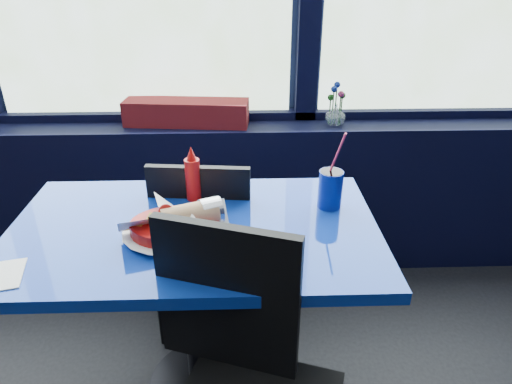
% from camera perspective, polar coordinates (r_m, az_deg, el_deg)
% --- Properties ---
extents(window_sill, '(5.00, 0.26, 0.80)m').
position_cam_1_polar(window_sill, '(2.46, -12.46, -0.62)').
color(window_sill, black).
rests_on(window_sill, ground).
extents(near_table, '(1.20, 0.70, 0.75)m').
position_cam_1_polar(near_table, '(1.60, -7.37, -9.85)').
color(near_table, black).
rests_on(near_table, ground).
extents(chair_near_front, '(0.54, 0.54, 0.94)m').
position_cam_1_polar(chair_near_front, '(1.31, -1.78, -21.94)').
color(chair_near_front, black).
rests_on(chair_near_front, ground).
extents(chair_near_back, '(0.43, 0.43, 0.87)m').
position_cam_1_polar(chair_near_back, '(1.90, -6.76, -5.71)').
color(chair_near_back, black).
rests_on(chair_near_back, ground).
extents(planter_box, '(0.61, 0.21, 0.12)m').
position_cam_1_polar(planter_box, '(2.26, -8.67, 9.81)').
color(planter_box, maroon).
rests_on(planter_box, window_sill).
extents(flower_vase, '(0.11, 0.11, 0.21)m').
position_cam_1_polar(flower_vase, '(2.26, 9.92, 9.78)').
color(flower_vase, silver).
rests_on(flower_vase, window_sill).
extents(food_basket, '(0.30, 0.29, 0.11)m').
position_cam_1_polar(food_basket, '(1.44, -9.89, -4.11)').
color(food_basket, '#AB0E0B').
rests_on(food_basket, near_table).
extents(ketchup_bottle, '(0.05, 0.05, 0.20)m').
position_cam_1_polar(ketchup_bottle, '(1.63, -7.91, 1.96)').
color(ketchup_bottle, '#AB0E0B').
rests_on(ketchup_bottle, near_table).
extents(soda_cup, '(0.08, 0.08, 0.28)m').
position_cam_1_polar(soda_cup, '(1.59, 9.28, 0.47)').
color(soda_cup, navy).
rests_on(soda_cup, near_table).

